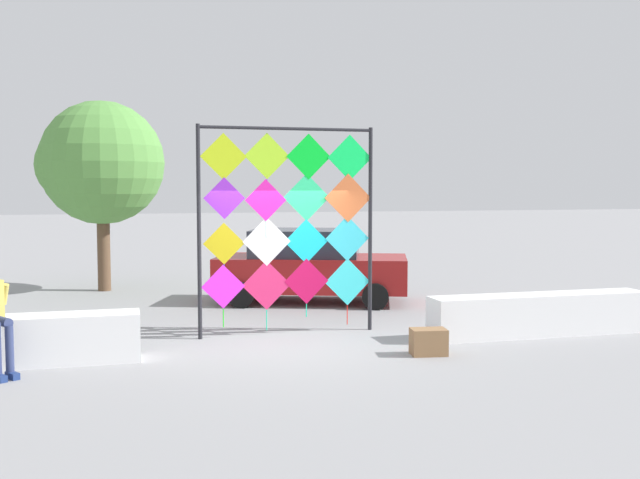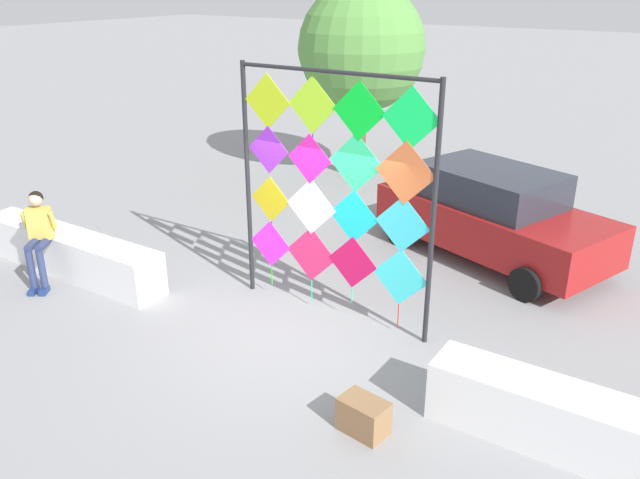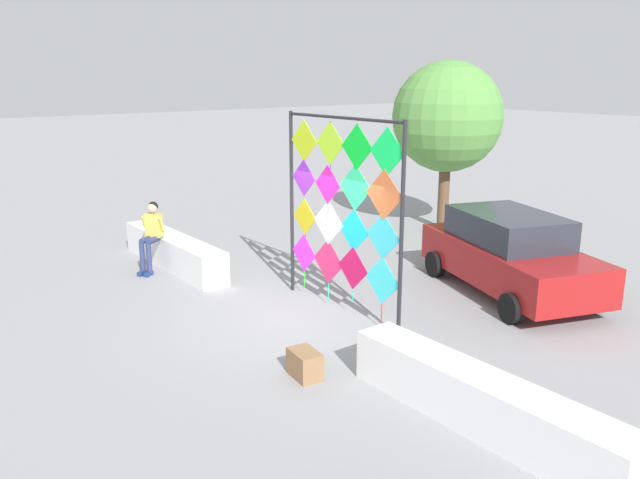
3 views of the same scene
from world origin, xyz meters
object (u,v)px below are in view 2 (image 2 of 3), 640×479
(seated_vendor, at_px, (38,232))
(cardboard_box_large, at_px, (364,416))
(tree_palm_like, at_px, (357,49))
(kite_display_rack, at_px, (335,183))
(parked_car, at_px, (492,213))

(seated_vendor, distance_m, cardboard_box_large, 6.25)
(tree_palm_like, bearing_deg, kite_display_rack, -62.28)
(seated_vendor, relative_size, tree_palm_like, 0.34)
(parked_car, bearing_deg, cardboard_box_large, -84.91)
(kite_display_rack, relative_size, cardboard_box_large, 6.74)
(kite_display_rack, distance_m, parked_car, 3.77)
(kite_display_rack, bearing_deg, parked_car, 70.01)
(kite_display_rack, bearing_deg, cardboard_box_large, -51.10)
(seated_vendor, xyz_separation_m, cardboard_box_large, (6.20, -0.37, -0.72))
(kite_display_rack, xyz_separation_m, parked_car, (1.22, 3.35, -1.23))
(tree_palm_like, bearing_deg, parked_car, -33.69)
(parked_car, bearing_deg, tree_palm_like, 146.31)
(seated_vendor, distance_m, tree_palm_like, 8.50)
(seated_vendor, distance_m, parked_car, 7.65)
(cardboard_box_large, bearing_deg, seated_vendor, 176.55)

